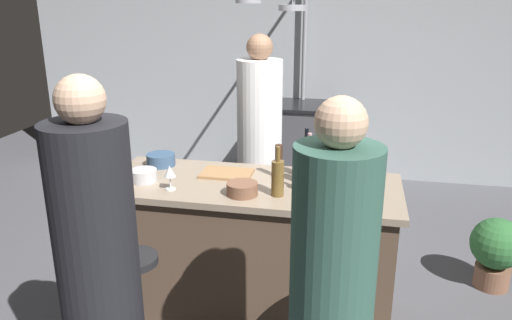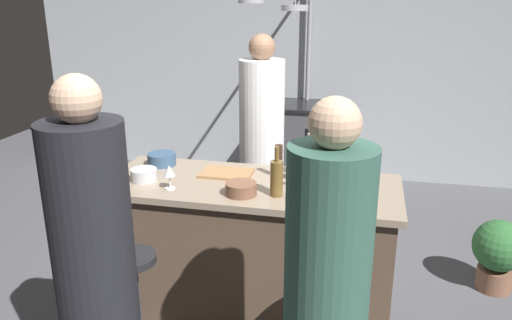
{
  "view_description": "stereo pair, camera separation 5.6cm",
  "coord_description": "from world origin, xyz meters",
  "px_view_note": "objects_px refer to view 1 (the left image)",
  "views": [
    {
      "loc": [
        0.61,
        -2.77,
        1.98
      ],
      "look_at": [
        0.0,
        0.15,
        1.0
      ],
      "focal_mm": 35.03,
      "sensor_mm": 36.0,
      "label": 1
    },
    {
      "loc": [
        0.66,
        -2.76,
        1.98
      ],
      "look_at": [
        0.0,
        0.15,
        1.0
      ],
      "focal_mm": 35.03,
      "sensor_mm": 36.0,
      "label": 2
    }
  ],
  "objects_px": {
    "mixing_bowl_steel": "(144,175)",
    "wine_bottle_white": "(345,172)",
    "potted_plant": "(496,249)",
    "wine_glass_near_right_guest": "(170,173)",
    "mixing_bowl_blue": "(161,160)",
    "wine_bottle_rose": "(309,165)",
    "wine_bottle_green": "(317,176)",
    "wine_glass_near_left_guest": "(112,172)",
    "chef": "(259,149)",
    "bar_stool_left": "(137,306)",
    "wine_bottle_dark": "(306,159)",
    "pepper_mill": "(279,161)",
    "wine_bottle_amber": "(278,177)",
    "cutting_board": "(227,173)",
    "mixing_bowl_wooden": "(242,189)",
    "guest_right": "(331,307)",
    "stove_range": "(299,144)",
    "guest_left": "(100,278)"
  },
  "relations": [
    {
      "from": "chef",
      "to": "bar_stool_left",
      "type": "xyz_separation_m",
      "value": [
        -0.34,
        -1.67,
        -0.42
      ]
    },
    {
      "from": "guest_right",
      "to": "mixing_bowl_wooden",
      "type": "bearing_deg",
      "value": 125.32
    },
    {
      "from": "cutting_board",
      "to": "wine_glass_near_right_guest",
      "type": "distance_m",
      "value": 0.42
    },
    {
      "from": "chef",
      "to": "wine_bottle_dark",
      "type": "relative_size",
      "value": 5.4
    },
    {
      "from": "wine_bottle_green",
      "to": "wine_glass_near_left_guest",
      "type": "relative_size",
      "value": 2.13
    },
    {
      "from": "chef",
      "to": "wine_bottle_white",
      "type": "relative_size",
      "value": 5.17
    },
    {
      "from": "stove_range",
      "to": "wine_bottle_white",
      "type": "xyz_separation_m",
      "value": [
        0.56,
        -2.5,
        0.58
      ]
    },
    {
      "from": "guest_right",
      "to": "bar_stool_left",
      "type": "distance_m",
      "value": 1.18
    },
    {
      "from": "bar_stool_left",
      "to": "wine_glass_near_right_guest",
      "type": "distance_m",
      "value": 0.76
    },
    {
      "from": "wine_bottle_green",
      "to": "mixing_bowl_wooden",
      "type": "height_order",
      "value": "wine_bottle_green"
    },
    {
      "from": "bar_stool_left",
      "to": "guest_right",
      "type": "bearing_deg",
      "value": -19.04
    },
    {
      "from": "bar_stool_left",
      "to": "wine_bottle_white",
      "type": "distance_m",
      "value": 1.37
    },
    {
      "from": "wine_bottle_amber",
      "to": "mixing_bowl_steel",
      "type": "bearing_deg",
      "value": 175.75
    },
    {
      "from": "wine_bottle_green",
      "to": "mixing_bowl_steel",
      "type": "height_order",
      "value": "wine_bottle_green"
    },
    {
      "from": "guest_left",
      "to": "wine_bottle_green",
      "type": "bearing_deg",
      "value": 44.88
    },
    {
      "from": "chef",
      "to": "mixing_bowl_wooden",
      "type": "distance_m",
      "value": 1.26
    },
    {
      "from": "bar_stool_left",
      "to": "wine_bottle_amber",
      "type": "height_order",
      "value": "wine_bottle_amber"
    },
    {
      "from": "wine_bottle_rose",
      "to": "cutting_board",
      "type": "bearing_deg",
      "value": 172.03
    },
    {
      "from": "wine_bottle_rose",
      "to": "chef",
      "type": "bearing_deg",
      "value": 116.43
    },
    {
      "from": "wine_glass_near_left_guest",
      "to": "stove_range",
      "type": "bearing_deg",
      "value": 74.12
    },
    {
      "from": "stove_range",
      "to": "mixing_bowl_steel",
      "type": "height_order",
      "value": "mixing_bowl_steel"
    },
    {
      "from": "wine_bottle_rose",
      "to": "mixing_bowl_blue",
      "type": "relative_size",
      "value": 1.71
    },
    {
      "from": "guest_right",
      "to": "potted_plant",
      "type": "height_order",
      "value": "guest_right"
    },
    {
      "from": "potted_plant",
      "to": "wine_glass_near_right_guest",
      "type": "height_order",
      "value": "wine_glass_near_right_guest"
    },
    {
      "from": "chef",
      "to": "wine_bottle_amber",
      "type": "bearing_deg",
      "value": -73.97
    },
    {
      "from": "mixing_bowl_wooden",
      "to": "guest_left",
      "type": "bearing_deg",
      "value": -119.54
    },
    {
      "from": "mixing_bowl_steel",
      "to": "wine_bottle_white",
      "type": "bearing_deg",
      "value": 2.15
    },
    {
      "from": "cutting_board",
      "to": "mixing_bowl_wooden",
      "type": "bearing_deg",
      "value": -60.5
    },
    {
      "from": "potted_plant",
      "to": "mixing_bowl_blue",
      "type": "distance_m",
      "value": 2.41
    },
    {
      "from": "mixing_bowl_blue",
      "to": "pepper_mill",
      "type": "bearing_deg",
      "value": -4.37
    },
    {
      "from": "wine_glass_near_right_guest",
      "to": "chef",
      "type": "bearing_deg",
      "value": 77.29
    },
    {
      "from": "pepper_mill",
      "to": "mixing_bowl_blue",
      "type": "bearing_deg",
      "value": 175.63
    },
    {
      "from": "wine_glass_near_right_guest",
      "to": "mixing_bowl_blue",
      "type": "height_order",
      "value": "wine_glass_near_right_guest"
    },
    {
      "from": "wine_bottle_green",
      "to": "bar_stool_left",
      "type": "bearing_deg",
      "value": -151.66
    },
    {
      "from": "wine_glass_near_left_guest",
      "to": "wine_bottle_amber",
      "type": "bearing_deg",
      "value": 5.75
    },
    {
      "from": "pepper_mill",
      "to": "wine_bottle_amber",
      "type": "xyz_separation_m",
      "value": [
        0.04,
        -0.3,
        0.0
      ]
    },
    {
      "from": "wine_bottle_dark",
      "to": "wine_bottle_amber",
      "type": "xyz_separation_m",
      "value": [
        -0.12,
        -0.33,
        -0.01
      ]
    },
    {
      "from": "bar_stool_left",
      "to": "mixing_bowl_steel",
      "type": "xyz_separation_m",
      "value": [
        -0.15,
        0.52,
        0.56
      ]
    },
    {
      "from": "mixing_bowl_steel",
      "to": "chef",
      "type": "bearing_deg",
      "value": 66.84
    },
    {
      "from": "guest_right",
      "to": "bar_stool_left",
      "type": "relative_size",
      "value": 2.42
    },
    {
      "from": "stove_range",
      "to": "wine_bottle_amber",
      "type": "bearing_deg",
      "value": -85.85
    },
    {
      "from": "wine_bottle_white",
      "to": "wine_glass_near_right_guest",
      "type": "height_order",
      "value": "wine_bottle_white"
    },
    {
      "from": "potted_plant",
      "to": "wine_glass_near_left_guest",
      "type": "distance_m",
      "value": 2.65
    },
    {
      "from": "pepper_mill",
      "to": "wine_glass_near_left_guest",
      "type": "distance_m",
      "value": 1.0
    },
    {
      "from": "guest_left",
      "to": "wine_bottle_amber",
      "type": "distance_m",
      "value": 1.1
    },
    {
      "from": "wine_bottle_green",
      "to": "mixing_bowl_blue",
      "type": "relative_size",
      "value": 1.64
    },
    {
      "from": "potted_plant",
      "to": "wine_bottle_white",
      "type": "xyz_separation_m",
      "value": [
        -1.06,
        -0.69,
        0.73
      ]
    },
    {
      "from": "guest_right",
      "to": "wine_bottle_amber",
      "type": "relative_size",
      "value": 5.67
    },
    {
      "from": "mixing_bowl_wooden",
      "to": "guest_right",
      "type": "bearing_deg",
      "value": -54.68
    },
    {
      "from": "wine_glass_near_left_guest",
      "to": "mixing_bowl_steel",
      "type": "relative_size",
      "value": 0.9
    }
  ]
}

